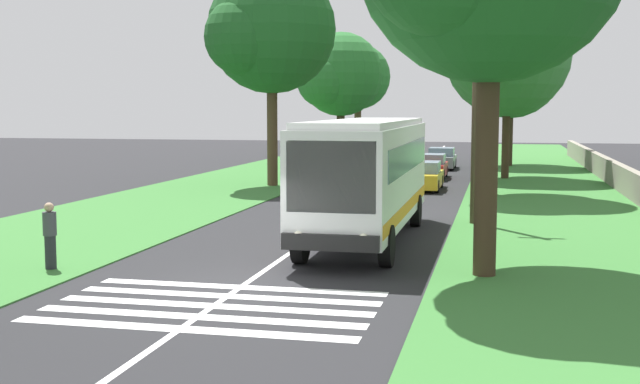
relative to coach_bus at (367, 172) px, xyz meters
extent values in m
plane|color=#262628|center=(-7.13, 1.80, -2.15)|extent=(160.00, 160.00, 0.00)
cube|color=#387533|center=(7.87, 10.00, -2.13)|extent=(120.00, 8.00, 0.04)
cube|color=#387533|center=(7.87, -6.40, -2.13)|extent=(120.00, 8.00, 0.04)
cube|color=silver|center=(7.87, 1.80, -2.14)|extent=(110.00, 0.16, 0.01)
cube|color=white|center=(-0.03, 0.00, -0.05)|extent=(11.00, 2.50, 2.90)
cube|color=slate|center=(0.27, 0.00, 0.48)|extent=(9.68, 2.54, 0.85)
cube|color=slate|center=(-5.49, 0.00, 0.30)|extent=(0.08, 2.20, 1.74)
cube|color=orange|center=(-0.03, 0.00, -1.05)|extent=(10.78, 2.53, 0.36)
cube|color=white|center=(-0.03, 0.00, 1.49)|extent=(10.56, 2.30, 0.18)
cube|color=black|center=(-5.61, 0.00, -1.28)|extent=(0.16, 2.40, 0.40)
sphere|color=#F2EDCC|center=(-5.55, 0.80, -1.15)|extent=(0.24, 0.24, 0.24)
sphere|color=#F2EDCC|center=(-5.55, -0.81, -1.15)|extent=(0.24, 0.24, 0.24)
cylinder|color=black|center=(-3.93, 1.15, -1.60)|extent=(1.10, 0.32, 1.10)
cylinder|color=black|center=(3.47, 1.15, -1.60)|extent=(1.10, 0.32, 1.10)
cylinder|color=black|center=(-3.93, -1.15, -1.60)|extent=(1.10, 0.32, 1.10)
cylinder|color=black|center=(3.47, -1.15, -1.60)|extent=(1.10, 0.32, 1.10)
cube|color=silver|center=(-10.61, 1.80, -2.14)|extent=(0.45, 6.80, 0.01)
cube|color=silver|center=(-9.71, 1.80, -2.14)|extent=(0.45, 6.80, 0.01)
cube|color=silver|center=(-8.81, 1.80, -2.14)|extent=(0.45, 6.80, 0.01)
cube|color=silver|center=(-7.91, 1.80, -2.14)|extent=(0.45, 6.80, 0.01)
cube|color=silver|center=(-7.01, 1.80, -2.14)|extent=(0.45, 6.80, 0.01)
cube|color=gold|center=(16.01, -0.24, -1.62)|extent=(4.30, 1.75, 0.70)
cube|color=slate|center=(15.91, -0.24, -0.99)|extent=(2.00, 1.61, 0.55)
cylinder|color=black|center=(14.66, 0.54, -1.83)|extent=(0.64, 0.22, 0.64)
cylinder|color=black|center=(17.36, 0.54, -1.83)|extent=(0.64, 0.22, 0.64)
cylinder|color=black|center=(14.66, -1.02, -1.83)|extent=(0.64, 0.22, 0.64)
cylinder|color=black|center=(17.36, -1.02, -1.83)|extent=(0.64, 0.22, 0.64)
cube|color=#B21E1E|center=(22.64, -0.05, -1.62)|extent=(4.30, 1.75, 0.70)
cube|color=slate|center=(22.54, -0.05, -0.99)|extent=(2.00, 1.61, 0.55)
cylinder|color=black|center=(21.29, 0.73, -1.83)|extent=(0.64, 0.22, 0.64)
cylinder|color=black|center=(23.99, 0.73, -1.83)|extent=(0.64, 0.22, 0.64)
cylinder|color=black|center=(21.29, -0.83, -1.83)|extent=(0.64, 0.22, 0.64)
cylinder|color=black|center=(23.99, -0.83, -1.83)|extent=(0.64, 0.22, 0.64)
cube|color=gray|center=(30.19, -0.16, -1.62)|extent=(4.30, 1.75, 0.70)
cube|color=slate|center=(30.09, -0.16, -0.99)|extent=(2.00, 1.61, 0.55)
cylinder|color=black|center=(28.84, 0.62, -1.83)|extent=(0.64, 0.22, 0.64)
cylinder|color=black|center=(31.54, 0.62, -1.83)|extent=(0.64, 0.22, 0.64)
cylinder|color=black|center=(28.84, -0.94, -1.83)|extent=(0.64, 0.22, 0.64)
cylinder|color=black|center=(31.54, -0.94, -1.83)|extent=(0.64, 0.22, 0.64)
cylinder|color=#4C3826|center=(44.80, 8.10, 0.47)|extent=(0.59, 0.59, 5.15)
sphere|color=#286B2D|center=(44.80, 8.10, 4.58)|extent=(5.61, 5.61, 5.61)
sphere|color=#286B2D|center=(46.48, 8.10, 4.16)|extent=(4.14, 4.14, 4.14)
sphere|color=#286B2D|center=(43.39, 8.94, 4.16)|extent=(3.89, 3.89, 3.89)
cylinder|color=#4C3826|center=(16.24, 7.65, 1.02)|extent=(0.55, 0.55, 6.26)
sphere|color=#1E5623|center=(16.24, 7.65, 5.98)|extent=(6.63, 6.63, 6.63)
sphere|color=#1E5623|center=(18.23, 7.65, 5.48)|extent=(3.89, 3.89, 3.89)
sphere|color=#1E5623|center=(14.59, 8.64, 5.48)|extent=(3.92, 3.92, 3.92)
cylinder|color=#3D2D1E|center=(33.46, 7.39, 0.29)|extent=(0.59, 0.59, 4.79)
sphere|color=#286B2D|center=(33.46, 7.39, 4.35)|extent=(6.06, 6.06, 6.06)
sphere|color=#286B2D|center=(35.28, 7.39, 3.89)|extent=(4.22, 4.22, 4.22)
sphere|color=#286B2D|center=(31.95, 8.30, 3.89)|extent=(3.91, 3.91, 3.91)
cylinder|color=#3D2D1E|center=(33.61, -4.55, 0.35)|extent=(0.54, 0.54, 4.91)
sphere|color=#337A38|center=(33.61, -4.55, 4.79)|extent=(7.19, 7.19, 7.19)
sphere|color=#337A38|center=(35.77, -4.55, 4.25)|extent=(4.36, 4.36, 4.36)
sphere|color=#337A38|center=(31.81, -3.47, 4.25)|extent=(4.18, 4.18, 4.18)
cylinder|color=#3D2D1E|center=(14.16, -3.63, 1.21)|extent=(0.48, 0.48, 6.64)
sphere|color=#286B2D|center=(14.16, -3.63, 6.27)|extent=(6.32, 6.32, 6.32)
sphere|color=#286B2D|center=(16.06, -3.63, 5.80)|extent=(4.14, 4.14, 4.14)
sphere|color=#286B2D|center=(12.58, -2.68, 5.80)|extent=(4.54, 4.54, 4.54)
cylinder|color=#3D2D1E|center=(-4.59, -3.64, 0.94)|extent=(0.55, 0.55, 6.10)
cylinder|color=#3D2D1E|center=(23.34, -4.27, 0.46)|extent=(0.44, 0.44, 5.14)
sphere|color=#337A38|center=(23.34, -4.27, 4.99)|extent=(7.13, 7.13, 7.13)
sphere|color=#337A38|center=(25.48, -4.27, 4.46)|extent=(3.94, 3.94, 3.94)
sphere|color=#337A38|center=(21.55, -3.20, 4.46)|extent=(4.05, 4.05, 4.05)
cylinder|color=#473828|center=(4.35, -3.08, 1.79)|extent=(0.24, 0.24, 7.80)
cube|color=#3D3326|center=(4.35, -3.08, 5.09)|extent=(0.12, 1.40, 0.12)
cube|color=gray|center=(12.87, -9.80, -1.47)|extent=(70.00, 0.40, 1.26)
cylinder|color=#26262D|center=(-6.19, 7.10, -1.68)|extent=(0.28, 0.28, 0.85)
cylinder|color=#3F3F47|center=(-6.19, 7.10, -0.96)|extent=(0.34, 0.34, 0.60)
sphere|color=tan|center=(-6.19, 7.10, -0.54)|extent=(0.24, 0.24, 0.24)
camera|label=1|loc=(-24.42, -3.94, 1.97)|focal=45.45mm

